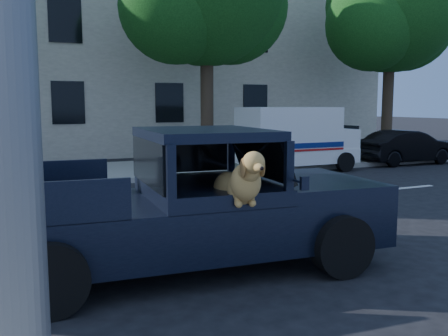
# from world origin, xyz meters

# --- Properties ---
(ground) EXTENTS (120.00, 120.00, 0.00)m
(ground) POSITION_xyz_m (0.00, 0.00, 0.00)
(ground) COLOR black
(ground) RESTS_ON ground
(far_sidewalk) EXTENTS (60.00, 4.00, 0.15)m
(far_sidewalk) POSITION_xyz_m (0.00, 9.20, 0.07)
(far_sidewalk) COLOR gray
(far_sidewalk) RESTS_ON ground
(lane_stripes) EXTENTS (21.60, 0.14, 0.01)m
(lane_stripes) POSITION_xyz_m (2.00, 3.40, 0.01)
(lane_stripes) COLOR silver
(lane_stripes) RESTS_ON ground
(street_tree_right) EXTENTS (6.00, 5.20, 8.60)m
(street_tree_right) POSITION_xyz_m (13.03, 9.62, 5.71)
(street_tree_right) COLOR #332619
(street_tree_right) RESTS_ON ground
(building_main) EXTENTS (26.00, 6.00, 9.00)m
(building_main) POSITION_xyz_m (3.00, 16.50, 4.50)
(building_main) COLOR beige
(building_main) RESTS_ON ground
(pickup_truck) EXTENTS (5.28, 2.83, 1.84)m
(pickup_truck) POSITION_xyz_m (0.46, -0.10, 0.62)
(pickup_truck) COLOR black
(pickup_truck) RESTS_ON ground
(mail_truck) EXTENTS (3.76, 1.94, 2.05)m
(mail_truck) POSITION_xyz_m (7.14, 7.43, 0.90)
(mail_truck) COLOR silver
(mail_truck) RESTS_ON ground
(parked_sedan) EXTENTS (1.39, 3.73, 1.22)m
(parked_sedan) POSITION_xyz_m (11.82, 7.28, 0.61)
(parked_sedan) COLOR black
(parked_sedan) RESTS_ON ground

